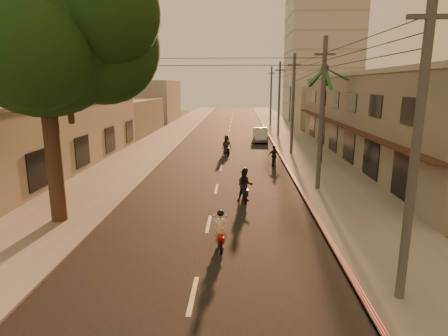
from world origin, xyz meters
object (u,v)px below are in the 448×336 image
(scooter_mid_a, at_px, (245,186))
(scooter_far_a, at_px, (227,146))
(parked_car, at_px, (260,135))
(palm_tree, at_px, (325,74))
(broadleaf_tree, at_px, (52,32))
(scooter_red, at_px, (221,231))
(scooter_mid_b, at_px, (274,156))

(scooter_mid_a, distance_m, scooter_far_a, 13.91)
(parked_car, bearing_deg, palm_tree, -69.41)
(palm_tree, height_order, parked_car, palm_tree)
(broadleaf_tree, distance_m, scooter_red, 10.99)
(scooter_red, distance_m, parked_car, 28.51)
(scooter_mid_a, relative_size, parked_car, 0.41)
(broadleaf_tree, relative_size, scooter_mid_b, 7.29)
(palm_tree, relative_size, scooter_far_a, 4.40)
(palm_tree, bearing_deg, scooter_far_a, 155.93)
(scooter_red, bearing_deg, parked_car, 79.65)
(palm_tree, relative_size, scooter_red, 5.10)
(scooter_mid_a, distance_m, scooter_mid_b, 9.72)
(scooter_far_a, bearing_deg, palm_tree, -39.46)
(scooter_far_a, bearing_deg, broadleaf_tree, -126.99)
(broadleaf_tree, relative_size, palm_tree, 1.48)
(broadleaf_tree, bearing_deg, parked_car, 68.01)
(scooter_mid_a, xyz_separation_m, parked_car, (2.05, 22.22, -0.09))
(palm_tree, bearing_deg, scooter_mid_b, -166.00)
(scooter_red, bearing_deg, scooter_mid_a, 76.19)
(broadleaf_tree, bearing_deg, palm_tree, 43.48)
(palm_tree, bearing_deg, scooter_red, -113.94)
(scooter_red, distance_m, scooter_far_a, 19.96)
(palm_tree, relative_size, scooter_mid_a, 4.26)
(palm_tree, xyz_separation_m, scooter_mid_a, (-6.28, -10.37, -6.30))
(scooter_mid_a, bearing_deg, parked_car, 81.32)
(scooter_mid_a, bearing_deg, scooter_far_a, 92.69)
(broadleaf_tree, relative_size, scooter_mid_a, 6.29)
(parked_car, bearing_deg, scooter_mid_a, -94.31)
(scooter_red, relative_size, scooter_mid_a, 0.83)
(parked_car, bearing_deg, scooter_mid_b, -87.33)
(scooter_far_a, bearing_deg, scooter_mid_a, -99.29)
(broadleaf_tree, xyz_separation_m, scooter_mid_b, (10.77, 12.90, -7.74))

